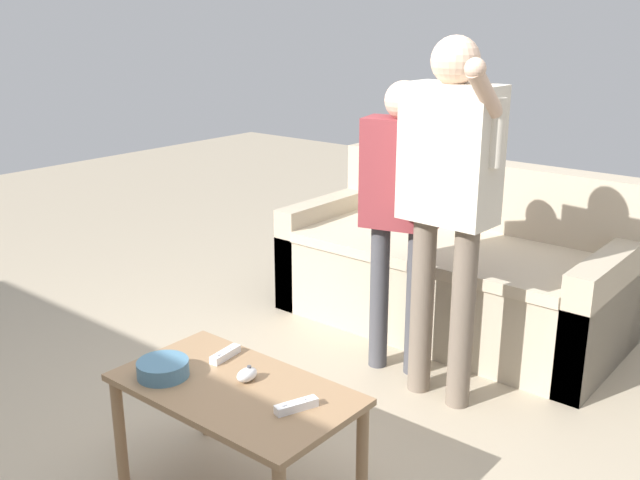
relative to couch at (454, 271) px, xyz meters
name	(u,v)px	position (x,y,z in m)	size (l,w,h in m)	color
ground_plane	(268,449)	(0.06, -1.62, -0.32)	(12.00, 12.00, 0.00)	tan
couch	(454,271)	(0.00, 0.00, 0.00)	(1.88, 0.91, 0.91)	#B7A88E
coffee_table	(235,403)	(0.18, -1.91, 0.08)	(0.88, 0.50, 0.46)	#997551
snack_bowl	(163,369)	(-0.07, -2.02, 0.17)	(0.19, 0.19, 0.06)	teal
game_remote_nunchuk	(247,375)	(0.19, -1.85, 0.17)	(0.06, 0.09, 0.05)	white
player_right	(449,182)	(0.38, -0.80, 0.72)	(0.48, 0.36, 1.64)	#756656
player_center	(401,195)	(0.07, -0.69, 0.59)	(0.45, 0.28, 1.44)	#47474C
game_remote_wand_near	(296,406)	(0.46, -1.89, 0.16)	(0.09, 0.15, 0.03)	white
game_remote_wand_far	(225,354)	(0.00, -1.78, 0.16)	(0.05, 0.15, 0.03)	white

